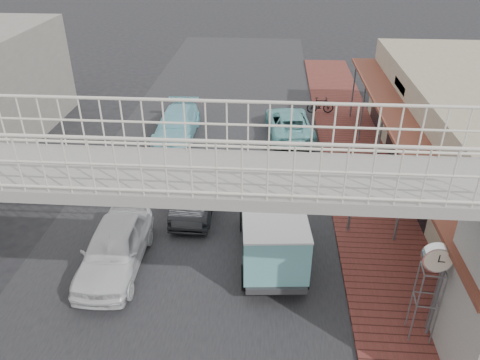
# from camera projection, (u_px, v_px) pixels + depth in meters

# --- Properties ---
(ground) EXTENTS (120.00, 120.00, 0.00)m
(ground) POSITION_uv_depth(u_px,v_px,m) (185.00, 252.00, 15.25)
(ground) COLOR black
(ground) RESTS_ON ground
(road_strip) EXTENTS (10.00, 60.00, 0.01)m
(road_strip) POSITION_uv_depth(u_px,v_px,m) (185.00, 252.00, 15.25)
(road_strip) COLOR black
(road_strip) RESTS_ON ground
(sidewalk) EXTENTS (3.00, 40.00, 0.10)m
(sidewalk) POSITION_uv_depth(u_px,v_px,m) (371.00, 208.00, 17.43)
(sidewalk) COLOR brown
(sidewalk) RESTS_ON ground
(footbridge) EXTENTS (16.40, 2.40, 6.34)m
(footbridge) POSITION_uv_depth(u_px,v_px,m) (145.00, 252.00, 10.21)
(footbridge) COLOR gray
(footbridge) RESTS_ON ground
(white_hatchback) EXTENTS (1.77, 4.26, 1.44)m
(white_hatchback) POSITION_uv_depth(u_px,v_px,m) (115.00, 248.00, 14.28)
(white_hatchback) COLOR silver
(white_hatchback) RESTS_ON ground
(dark_sedan) EXTENTS (1.40, 3.89, 1.28)m
(dark_sedan) POSITION_uv_depth(u_px,v_px,m) (196.00, 194.00, 17.18)
(dark_sedan) COLOR black
(dark_sedan) RESTS_ON ground
(angkot_curb) EXTENTS (2.57, 4.66, 1.24)m
(angkot_curb) POSITION_uv_depth(u_px,v_px,m) (289.00, 123.00, 22.99)
(angkot_curb) COLOR #6AB5B7
(angkot_curb) RESTS_ON ground
(angkot_far) EXTENTS (1.87, 4.56, 1.32)m
(angkot_far) POSITION_uv_depth(u_px,v_px,m) (177.00, 124.00, 22.76)
(angkot_far) COLOR #78C4D0
(angkot_far) RESTS_ON ground
(angkot_van) EXTENTS (2.25, 4.35, 2.06)m
(angkot_van) POSITION_uv_depth(u_px,v_px,m) (272.00, 224.00, 14.36)
(angkot_van) COLOR black
(angkot_van) RESTS_ON ground
(motorcycle_near) EXTENTS (2.06, 1.41, 1.03)m
(motorcycle_near) POSITION_uv_depth(u_px,v_px,m) (381.00, 177.00, 18.35)
(motorcycle_near) COLOR black
(motorcycle_near) RESTS_ON sidewalk
(motorcycle_far) EXTENTS (1.50, 0.53, 0.88)m
(motorcycle_far) POSITION_uv_depth(u_px,v_px,m) (320.00, 105.00, 25.35)
(motorcycle_far) COLOR black
(motorcycle_far) RESTS_ON sidewalk
(street_clock) EXTENTS (0.72, 0.60, 2.88)m
(street_clock) POSITION_uv_depth(u_px,v_px,m) (436.00, 262.00, 10.97)
(street_clock) COLOR #59595B
(street_clock) RESTS_ON sidewalk
(arrow_sign) EXTENTS (1.70, 1.09, 2.86)m
(arrow_sign) POSITION_uv_depth(u_px,v_px,m) (378.00, 171.00, 14.99)
(arrow_sign) COLOR #59595B
(arrow_sign) RESTS_ON sidewalk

